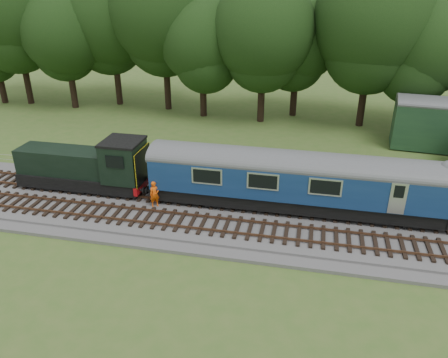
# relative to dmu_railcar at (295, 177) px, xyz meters

# --- Properties ---
(ground) EXTENTS (120.00, 120.00, 0.00)m
(ground) POSITION_rel_dmu_railcar_xyz_m (-5.77, -1.40, -2.61)
(ground) COLOR #416625
(ground) RESTS_ON ground
(ballast) EXTENTS (70.00, 7.00, 0.35)m
(ballast) POSITION_rel_dmu_railcar_xyz_m (-5.77, -1.40, -2.43)
(ballast) COLOR #4C4C4F
(ballast) RESTS_ON ground
(track_north) EXTENTS (67.20, 2.40, 0.21)m
(track_north) POSITION_rel_dmu_railcar_xyz_m (-5.77, -0.00, -2.19)
(track_north) COLOR black
(track_north) RESTS_ON ballast
(track_south) EXTENTS (67.20, 2.40, 0.21)m
(track_south) POSITION_rel_dmu_railcar_xyz_m (-5.77, -3.00, -2.19)
(track_south) COLOR black
(track_south) RESTS_ON ballast
(fence) EXTENTS (64.00, 0.12, 1.00)m
(fence) POSITION_rel_dmu_railcar_xyz_m (-5.77, 3.10, -2.61)
(fence) COLOR #6B6054
(fence) RESTS_ON ground
(tree_line) EXTENTS (70.00, 8.00, 18.00)m
(tree_line) POSITION_rel_dmu_railcar_xyz_m (-5.77, 20.60, -2.61)
(tree_line) COLOR black
(tree_line) RESTS_ON ground
(dmu_railcar) EXTENTS (18.05, 2.86, 3.88)m
(dmu_railcar) POSITION_rel_dmu_railcar_xyz_m (0.00, 0.00, 0.00)
(dmu_railcar) COLOR black
(dmu_railcar) RESTS_ON ground
(shunter_loco) EXTENTS (8.91, 2.60, 3.38)m
(shunter_loco) POSITION_rel_dmu_railcar_xyz_m (-13.93, 0.00, -0.63)
(shunter_loco) COLOR black
(shunter_loco) RESTS_ON ground
(worker) EXTENTS (0.75, 0.71, 1.72)m
(worker) POSITION_rel_dmu_railcar_xyz_m (-8.62, -1.49, -1.39)
(worker) COLOR #FF5D0D
(worker) RESTS_ON ballast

